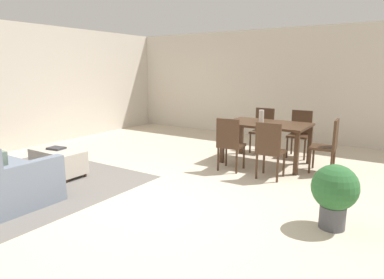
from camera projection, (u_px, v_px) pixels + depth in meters
ground_plane at (161, 202)px, 4.49m from camera, size 10.80×10.80×0.00m
wall_back at (287, 85)px, 8.30m from camera, size 9.00×0.12×2.70m
wall_left at (5, 87)px, 7.05m from camera, size 0.12×11.00×2.70m
area_rug at (28, 183)px, 5.19m from camera, size 3.00×2.80×0.01m
ottoman_table at (58, 161)px, 5.58m from camera, size 0.97×0.45×0.43m
dining_table at (266, 128)px, 6.21m from camera, size 1.50×0.95×0.76m
dining_chair_near_left at (230, 141)px, 5.76m from camera, size 0.43×0.43×0.92m
dining_chair_near_right at (270, 147)px, 5.31m from camera, size 0.41×0.41×0.92m
dining_chair_far_left at (263, 127)px, 7.13m from camera, size 0.41×0.41×0.92m
dining_chair_far_right at (300, 131)px, 6.73m from camera, size 0.41×0.41×0.92m
dining_chair_head_east at (329, 143)px, 5.64m from camera, size 0.43×0.43×0.92m
vase_centerpiece at (261, 116)px, 6.20m from camera, size 0.09×0.09×0.23m
book_on_ottoman at (56, 148)px, 5.59m from camera, size 0.29×0.24×0.03m
potted_plant at (335, 191)px, 3.67m from camera, size 0.50×0.50×0.72m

